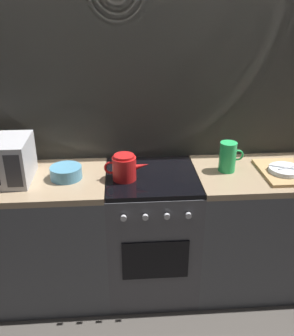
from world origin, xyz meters
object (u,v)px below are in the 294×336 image
(pitcher, at_px, (228,157))
(kettle, at_px, (124,167))
(dish_pile, at_px, (284,171))
(stove_unit, at_px, (151,233))
(mixing_bowl, at_px, (66,172))

(pitcher, bearing_deg, kettle, -173.65)
(pitcher, relative_size, dish_pile, 0.50)
(stove_unit, relative_size, kettle, 3.16)
(mixing_bowl, xyz_separation_m, pitcher, (1.05, 0.03, 0.06))
(stove_unit, xyz_separation_m, dish_pile, (0.87, -0.04, 0.47))
(kettle, relative_size, mixing_bowl, 1.42)
(mixing_bowl, bearing_deg, dish_pile, -1.55)
(kettle, height_order, dish_pile, kettle)
(mixing_bowl, relative_size, dish_pile, 0.50)
(stove_unit, height_order, kettle, kettle)
(mixing_bowl, distance_m, dish_pile, 1.41)
(kettle, distance_m, dish_pile, 1.04)
(mixing_bowl, height_order, pitcher, pitcher)
(mixing_bowl, bearing_deg, stove_unit, 0.71)
(pitcher, distance_m, dish_pile, 0.38)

